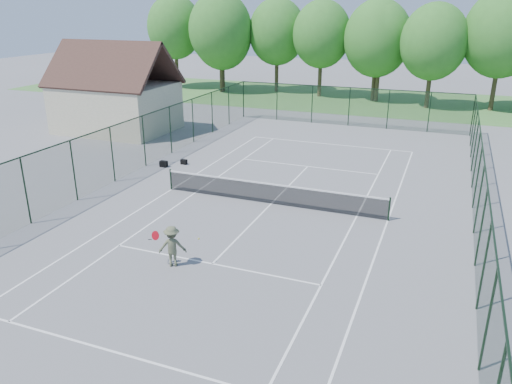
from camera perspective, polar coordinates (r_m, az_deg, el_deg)
ground at (r=23.96m, az=1.75°, el=-1.36°), size 140.00×140.00×0.00m
grass_far at (r=52.26m, az=13.15°, el=10.14°), size 80.00×16.00×0.01m
court_lines at (r=23.96m, az=1.75°, el=-1.35°), size 11.05×23.85×0.01m
tennis_net at (r=23.75m, az=1.76°, el=-0.07°), size 11.08×0.08×1.10m
fence_enclosure at (r=23.42m, az=1.79°, el=2.19°), size 18.05×36.05×3.02m
utility_building at (r=39.26m, az=-15.83°, el=11.24°), size 8.60×6.27×6.63m
tree_line_far at (r=51.58m, az=13.70°, el=16.68°), size 39.40×6.40×9.70m
sports_bag_a at (r=29.94m, az=-10.51°, el=3.17°), size 0.45×0.27×0.36m
sports_bag_b at (r=30.25m, az=-8.24°, el=3.43°), size 0.39×0.26×0.29m
tennis_player at (r=18.35m, az=-9.56°, el=-6.12°), size 1.78×0.94×1.55m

